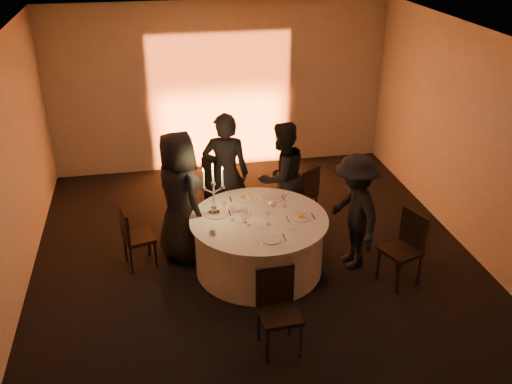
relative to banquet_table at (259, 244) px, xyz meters
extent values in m
plane|color=black|center=(0.00, 0.00, -0.38)|extent=(7.00, 7.00, 0.00)
plane|color=silver|center=(0.00, 0.00, 2.62)|extent=(7.00, 7.00, 0.00)
plane|color=beige|center=(0.00, 3.50, 1.12)|extent=(7.00, 0.00, 7.00)
plane|color=beige|center=(0.00, -3.50, 1.12)|extent=(7.00, 0.00, 7.00)
plane|color=beige|center=(-3.00, 0.00, 1.12)|extent=(0.00, 7.00, 7.00)
plane|color=beige|center=(3.00, 0.00, 1.12)|extent=(0.00, 7.00, 7.00)
cube|color=black|center=(0.00, 3.20, -0.33)|extent=(0.25, 0.12, 0.10)
cylinder|color=black|center=(0.00, 0.00, -0.37)|extent=(0.60, 0.60, 0.03)
cylinder|color=black|center=(0.00, 0.00, -0.01)|extent=(0.20, 0.20, 0.75)
cylinder|color=silver|center=(0.00, 0.00, -0.01)|extent=(1.68, 1.68, 0.75)
cylinder|color=silver|center=(0.00, 0.00, 0.38)|extent=(1.80, 1.80, 0.02)
cube|color=black|center=(-1.55, 0.39, 0.03)|extent=(0.46, 0.46, 0.05)
cube|color=black|center=(-1.72, 0.35, 0.27)|extent=(0.13, 0.38, 0.44)
cylinder|color=black|center=(-1.35, 0.27, -0.18)|extent=(0.04, 0.04, 0.41)
cylinder|color=black|center=(-1.43, 0.59, -0.18)|extent=(0.04, 0.04, 0.41)
cylinder|color=black|center=(-1.67, 0.19, -0.18)|extent=(0.04, 0.04, 0.41)
cylinder|color=black|center=(-1.75, 0.51, -0.18)|extent=(0.04, 0.04, 0.41)
cube|color=black|center=(-0.31, 1.75, 0.10)|extent=(0.51, 0.51, 0.05)
cube|color=black|center=(-0.35, 1.56, 0.37)|extent=(0.44, 0.12, 0.50)
cylinder|color=black|center=(-0.10, 1.91, -0.15)|extent=(0.04, 0.04, 0.47)
cylinder|color=black|center=(-0.47, 1.97, -0.15)|extent=(0.04, 0.04, 0.47)
cylinder|color=black|center=(-0.16, 1.54, -0.15)|extent=(0.04, 0.04, 0.47)
cylinder|color=black|center=(-0.53, 1.60, -0.15)|extent=(0.04, 0.04, 0.47)
cube|color=black|center=(0.89, 1.18, 0.06)|extent=(0.56, 0.56, 0.05)
cube|color=black|center=(0.99, 1.04, 0.30)|extent=(0.35, 0.27, 0.46)
cylinder|color=black|center=(0.92, 1.43, -0.17)|extent=(0.04, 0.04, 0.43)
cylinder|color=black|center=(0.65, 1.22, -0.17)|extent=(0.04, 0.04, 0.43)
cylinder|color=black|center=(1.13, 1.15, -0.17)|extent=(0.04, 0.04, 0.43)
cylinder|color=black|center=(0.85, 0.94, -0.17)|extent=(0.04, 0.04, 0.43)
cube|color=black|center=(1.70, -0.65, 0.08)|extent=(0.55, 0.55, 0.05)
cube|color=black|center=(1.88, -0.58, 0.34)|extent=(0.19, 0.41, 0.48)
cylinder|color=black|center=(1.47, -0.54, -0.16)|extent=(0.04, 0.04, 0.45)
cylinder|color=black|center=(1.60, -0.88, -0.16)|extent=(0.04, 0.04, 0.45)
cylinder|color=black|center=(1.81, -0.42, -0.16)|extent=(0.04, 0.04, 0.45)
cylinder|color=black|center=(1.94, -0.75, -0.16)|extent=(0.04, 0.04, 0.45)
cube|color=black|center=(-0.09, -1.58, 0.08)|extent=(0.45, 0.45, 0.05)
cube|color=black|center=(-0.10, -1.39, 0.34)|extent=(0.42, 0.06, 0.48)
cylinder|color=black|center=(-0.26, -1.77, -0.16)|extent=(0.04, 0.04, 0.45)
cylinder|color=black|center=(0.10, -1.75, -0.16)|extent=(0.04, 0.04, 0.45)
cylinder|color=black|center=(-0.28, -1.41, -0.16)|extent=(0.04, 0.04, 0.45)
cylinder|color=black|center=(0.08, -1.39, -0.16)|extent=(0.04, 0.04, 0.45)
imported|color=black|center=(-0.98, 0.52, 0.53)|extent=(0.93, 1.06, 1.83)
imported|color=black|center=(-0.27, 1.11, 0.54)|extent=(0.76, 0.59, 1.84)
imported|color=black|center=(0.54, 1.03, 0.45)|extent=(1.02, 0.94, 1.67)
imported|color=black|center=(1.25, -0.13, 0.41)|extent=(0.70, 1.09, 1.60)
cylinder|color=silver|center=(-0.52, 0.21, 0.39)|extent=(0.30, 0.30, 0.01)
cube|color=#B4B4B9|center=(-0.69, 0.21, 0.39)|extent=(0.01, 0.17, 0.01)
cube|color=#B4B4B9|center=(-0.35, 0.21, 0.39)|extent=(0.02, 0.17, 0.01)
cylinder|color=silver|center=(-0.11, 0.59, 0.39)|extent=(0.27, 0.27, 0.01)
cube|color=#B4B4B9|center=(-0.28, 0.59, 0.39)|extent=(0.02, 0.17, 0.01)
cube|color=#B4B4B9|center=(0.06, 0.59, 0.39)|extent=(0.02, 0.17, 0.01)
sphere|color=#F3AD1E|center=(-0.11, 0.59, 0.43)|extent=(0.07, 0.07, 0.07)
cylinder|color=silver|center=(0.27, 0.48, 0.39)|extent=(0.28, 0.28, 0.01)
cube|color=#B4B4B9|center=(0.10, 0.48, 0.39)|extent=(0.02, 0.17, 0.01)
cube|color=#B4B4B9|center=(0.44, 0.48, 0.39)|extent=(0.02, 0.17, 0.01)
cylinder|color=silver|center=(0.53, -0.10, 0.39)|extent=(0.27, 0.27, 0.01)
cube|color=#B4B4B9|center=(0.36, -0.10, 0.39)|extent=(0.02, 0.17, 0.01)
cube|color=#B4B4B9|center=(0.70, -0.10, 0.39)|extent=(0.01, 0.17, 0.01)
sphere|color=#F3AD1E|center=(0.53, -0.10, 0.43)|extent=(0.07, 0.07, 0.07)
cylinder|color=silver|center=(0.04, -0.55, 0.39)|extent=(0.24, 0.24, 0.01)
cube|color=#B4B4B9|center=(-0.13, -0.55, 0.39)|extent=(0.02, 0.17, 0.01)
cube|color=#B4B4B9|center=(0.21, -0.55, 0.39)|extent=(0.02, 0.17, 0.01)
cylinder|color=silver|center=(-0.64, -0.27, 0.39)|extent=(0.11, 0.11, 0.01)
cylinder|color=silver|center=(-0.64, -0.27, 0.42)|extent=(0.07, 0.07, 0.06)
cylinder|color=white|center=(-0.55, 0.24, 0.40)|extent=(0.15, 0.15, 0.02)
sphere|color=white|center=(-0.55, 0.24, 0.46)|extent=(0.08, 0.08, 0.08)
cylinder|color=white|center=(-0.55, 0.24, 0.61)|extent=(0.03, 0.03, 0.38)
cylinder|color=white|center=(-0.55, 0.24, 0.82)|extent=(0.06, 0.06, 0.03)
cylinder|color=white|center=(-0.55, 0.24, 0.94)|extent=(0.02, 0.02, 0.25)
cone|color=orange|center=(-0.55, 0.24, 1.09)|extent=(0.02, 0.02, 0.04)
cylinder|color=white|center=(-0.61, 0.24, 0.72)|extent=(0.14, 0.02, 0.09)
cylinder|color=white|center=(-0.67, 0.24, 0.76)|extent=(0.06, 0.06, 0.03)
cylinder|color=white|center=(-0.67, 0.24, 0.89)|extent=(0.02, 0.02, 0.25)
cone|color=orange|center=(-0.67, 0.24, 1.03)|extent=(0.02, 0.02, 0.04)
cylinder|color=white|center=(-0.49, 0.24, 0.72)|extent=(0.14, 0.02, 0.09)
cylinder|color=white|center=(-0.43, 0.24, 0.76)|extent=(0.06, 0.06, 0.03)
cylinder|color=white|center=(-0.43, 0.24, 0.89)|extent=(0.02, 0.02, 0.25)
cone|color=orange|center=(-0.43, 0.24, 1.03)|extent=(0.02, 0.02, 0.04)
cylinder|color=silver|center=(0.16, 0.12, 0.39)|extent=(0.06, 0.06, 0.01)
cylinder|color=silver|center=(0.16, 0.12, 0.44)|extent=(0.01, 0.01, 0.10)
cone|color=silver|center=(0.16, 0.12, 0.53)|extent=(0.07, 0.07, 0.09)
cylinder|color=silver|center=(0.40, 0.24, 0.39)|extent=(0.06, 0.06, 0.01)
cylinder|color=silver|center=(0.40, 0.24, 0.44)|extent=(0.01, 0.01, 0.10)
cone|color=silver|center=(0.40, 0.24, 0.53)|extent=(0.07, 0.07, 0.09)
cylinder|color=silver|center=(-0.42, 0.18, 0.39)|extent=(0.06, 0.06, 0.01)
cylinder|color=silver|center=(-0.42, 0.18, 0.44)|extent=(0.01, 0.01, 0.10)
cone|color=silver|center=(-0.42, 0.18, 0.53)|extent=(0.07, 0.07, 0.09)
cylinder|color=silver|center=(-0.34, 0.02, 0.39)|extent=(0.06, 0.06, 0.01)
cylinder|color=silver|center=(-0.34, 0.02, 0.44)|extent=(0.01, 0.01, 0.10)
cone|color=silver|center=(-0.34, 0.02, 0.53)|extent=(0.07, 0.07, 0.09)
cylinder|color=silver|center=(-0.19, -0.08, 0.39)|extent=(0.06, 0.06, 0.01)
cylinder|color=silver|center=(-0.19, -0.08, 0.44)|extent=(0.01, 0.01, 0.10)
cone|color=silver|center=(-0.19, -0.08, 0.53)|extent=(0.07, 0.07, 0.09)
cylinder|color=silver|center=(-0.16, -0.16, 0.39)|extent=(0.06, 0.06, 0.01)
cylinder|color=silver|center=(-0.16, -0.16, 0.44)|extent=(0.01, 0.01, 0.10)
cone|color=silver|center=(-0.16, -0.16, 0.53)|extent=(0.07, 0.07, 0.09)
cylinder|color=silver|center=(0.08, -0.19, 0.39)|extent=(0.06, 0.06, 0.01)
cylinder|color=silver|center=(0.08, -0.19, 0.44)|extent=(0.01, 0.01, 0.10)
cone|color=silver|center=(0.08, -0.19, 0.53)|extent=(0.07, 0.07, 0.09)
cylinder|color=silver|center=(-0.19, 0.03, 0.43)|extent=(0.07, 0.07, 0.09)
cylinder|color=silver|center=(0.25, 0.29, 0.43)|extent=(0.07, 0.07, 0.09)
camera|label=1|loc=(-1.27, -6.29, 3.99)|focal=40.00mm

